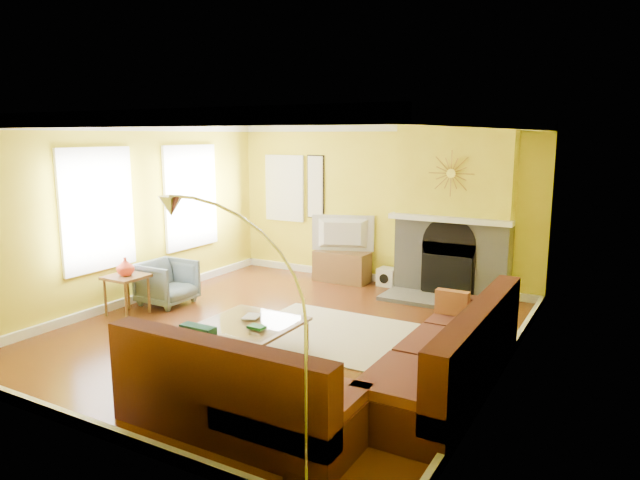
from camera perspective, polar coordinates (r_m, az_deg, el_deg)
The scene contains 27 objects.
floor at distance 7.53m, azimuth -3.51°, elevation -9.22°, with size 5.50×6.00×0.02m, color brown.
ceiling at distance 7.09m, azimuth -3.76°, elevation 11.95°, with size 5.50×6.00×0.02m, color white.
wall_back at distance 9.82m, azimuth 6.00°, elevation 3.55°, with size 5.50×0.02×2.70m, color yellow.
wall_front at distance 5.00m, azimuth -22.84°, elevation -3.96°, with size 5.50×0.02×2.70m, color yellow.
wall_left at distance 8.98m, azimuth -18.58°, elevation 2.41°, with size 0.02×6.00×2.70m, color yellow.
wall_right at distance 6.15m, azimuth 18.47°, elevation -1.07°, with size 0.02×6.00×2.70m, color yellow.
baseboard at distance 7.51m, azimuth -3.51°, elevation -8.71°, with size 5.50×6.00×0.12m, color white, non-canonical shape.
crown_molding at distance 7.09m, azimuth -3.75°, elevation 11.39°, with size 5.50×6.00×0.12m, color white, non-canonical shape.
window_left_near at distance 9.84m, azimuth -12.85°, elevation 4.24°, with size 0.06×1.22×1.72m, color white.
window_left_far at distance 8.54m, azimuth -21.43°, elevation 2.86°, with size 0.06×1.22×1.72m, color white.
window_back at distance 10.65m, azimuth -3.53°, elevation 5.21°, with size 0.82×0.06×1.22m, color white.
wall_art at distance 10.32m, azimuth -0.46°, elevation 5.33°, with size 0.34×0.04×1.14m, color white.
fireplace at distance 9.17m, azimuth 13.24°, elevation 2.84°, with size 1.80×0.40×2.70m, color gray, non-canonical shape.
mantel at distance 8.96m, azimuth 12.78°, elevation 2.03°, with size 1.92×0.22×0.08m, color white.
hearth at distance 8.92m, azimuth 11.88°, elevation -5.99°, with size 1.80×0.70×0.06m, color gray.
sunburst at distance 8.89m, azimuth 12.98°, elevation 6.51°, with size 0.70×0.04×0.70m, color olive, non-canonical shape.
rug at distance 7.39m, azimuth 1.86°, elevation -9.44°, with size 2.40×1.80×0.02m, color beige.
sectional_sofa at distance 5.97m, azimuth 2.30°, elevation -9.87°, with size 2.84×3.49×0.90m, color #3E1914, non-canonical shape.
coffee_table at distance 6.71m, azimuth -6.99°, elevation -9.80°, with size 1.05×1.05×0.42m, color white, non-canonical shape.
media_console at distance 9.95m, azimuth 2.21°, elevation -2.66°, with size 0.96×0.43×0.53m, color brown.
tv at distance 9.84m, azimuth 2.23°, elevation 0.62°, with size 1.09×0.14×0.63m, color black.
subwoofer at distance 9.77m, azimuth 6.76°, elevation -3.67°, with size 0.30×0.30×0.30m, color white.
armchair at distance 8.91m, azimuth -15.04°, elevation -4.13°, with size 0.71×0.73×0.67m, color slate.
side_table at distance 8.58m, azimuth -18.72°, elevation -5.23°, with size 0.52×0.52×0.57m, color brown, non-canonical shape.
vase at distance 8.48m, azimuth -18.89°, elevation -2.53°, with size 0.25×0.25×0.26m, color #E54125.
book at distance 6.81m, azimuth -7.58°, elevation -7.55°, with size 0.18×0.24×0.02m, color white.
arc_lamp at distance 4.36m, azimuth -7.80°, elevation -9.73°, with size 1.31×0.36×2.05m, color silver, non-canonical shape.
Camera 1 is at (3.87, -5.94, 2.52)m, focal length 32.00 mm.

